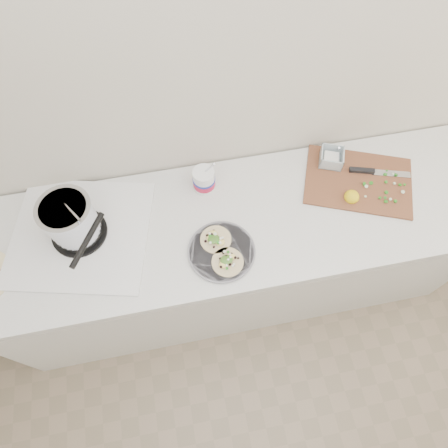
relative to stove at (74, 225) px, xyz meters
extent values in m
cube|color=beige|center=(0.69, 0.26, 0.31)|extent=(3.50, 0.05, 2.60)
cube|color=silver|center=(0.69, -0.04, -0.56)|extent=(2.40, 0.62, 0.86)
cube|color=silver|center=(0.69, -0.06, -0.11)|extent=(2.44, 0.66, 0.04)
cube|color=silver|center=(0.00, 0.00, -0.08)|extent=(0.69, 0.66, 0.01)
cylinder|color=black|center=(0.00, 0.00, -0.07)|extent=(0.24, 0.24, 0.01)
torus|color=black|center=(0.00, 0.00, -0.05)|extent=(0.20, 0.20, 0.02)
cylinder|color=silver|center=(0.00, 0.00, 0.05)|extent=(0.20, 0.20, 0.18)
cylinder|color=slate|center=(0.58, -0.20, -0.08)|extent=(0.27, 0.27, 0.01)
cylinder|color=slate|center=(0.58, -0.20, -0.08)|extent=(0.29, 0.29, 0.00)
cylinder|color=white|center=(0.57, 0.14, -0.03)|extent=(0.10, 0.10, 0.12)
cylinder|color=#C7163D|center=(0.57, 0.14, -0.04)|extent=(0.10, 0.10, 0.04)
cylinder|color=#192D99|center=(0.57, 0.14, -0.03)|extent=(0.10, 0.10, 0.01)
cube|color=brown|center=(1.28, 0.03, -0.09)|extent=(0.58, 0.49, 0.01)
cube|color=white|center=(1.18, 0.16, -0.06)|extent=(0.07, 0.07, 0.03)
ellipsoid|color=yellow|center=(1.21, -0.06, -0.06)|extent=(0.07, 0.07, 0.06)
cube|color=silver|center=(1.44, 0.04, -0.08)|extent=(0.18, 0.08, 0.00)
cube|color=black|center=(1.31, 0.07, -0.07)|extent=(0.12, 0.06, 0.02)
camera|label=1|loc=(0.46, -0.88, 1.46)|focal=32.00mm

